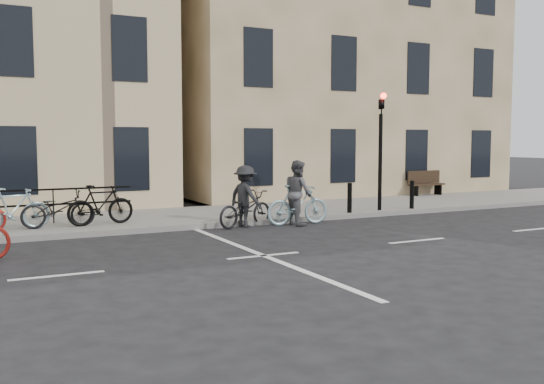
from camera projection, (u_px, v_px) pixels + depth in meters
name	position (u px, v px, depth m)	size (l,w,h in m)	color
ground	(264.00, 256.00, 12.33)	(120.00, 120.00, 0.00)	black
sidewalk	(25.00, 227.00, 15.84)	(46.00, 4.00, 0.15)	slate
building_east	(315.00, 55.00, 27.41)	(14.00, 10.00, 12.00)	#9D885E
traffic_light	(381.00, 137.00, 18.78)	(0.18, 0.30, 3.90)	black
bollard_east	(350.00, 198.00, 18.31)	(0.14, 0.14, 0.90)	black
bollard_west	(412.00, 195.00, 19.40)	(0.14, 0.14, 0.90)	black
bench	(425.00, 182.00, 24.11)	(1.60, 0.41, 0.97)	black
cyclist_grey	(298.00, 199.00, 16.75)	(1.88, 0.90, 1.80)	#8EB1BA
cyclist_dark	(245.00, 203.00, 16.35)	(1.98, 1.24, 1.67)	black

